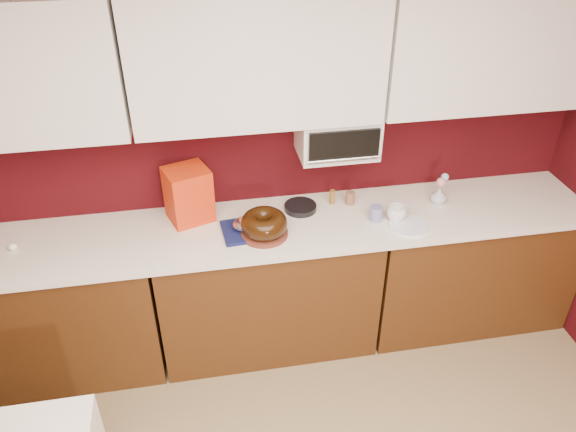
# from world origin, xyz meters

# --- Properties ---
(ceiling) EXTENTS (4.00, 4.50, 0.02)m
(ceiling) POSITION_xyz_m (0.00, 0.00, 2.50)
(ceiling) COLOR white
(ceiling) RESTS_ON wall_back
(wall_back) EXTENTS (4.00, 0.02, 2.50)m
(wall_back) POSITION_xyz_m (0.00, 2.25, 1.25)
(wall_back) COLOR #3D080C
(wall_back) RESTS_ON floor
(base_cabinet_left) EXTENTS (1.31, 0.58, 0.86)m
(base_cabinet_left) POSITION_xyz_m (-1.33, 1.94, 0.43)
(base_cabinet_left) COLOR #47270E
(base_cabinet_left) RESTS_ON floor
(base_cabinet_center) EXTENTS (1.31, 0.58, 0.86)m
(base_cabinet_center) POSITION_xyz_m (0.00, 1.94, 0.43)
(base_cabinet_center) COLOR #47270E
(base_cabinet_center) RESTS_ON floor
(base_cabinet_right) EXTENTS (1.31, 0.58, 0.86)m
(base_cabinet_right) POSITION_xyz_m (1.33, 1.94, 0.43)
(base_cabinet_right) COLOR #47270E
(base_cabinet_right) RESTS_ON floor
(countertop) EXTENTS (4.00, 0.62, 0.04)m
(countertop) POSITION_xyz_m (0.00, 1.94, 0.88)
(countertop) COLOR white
(countertop) RESTS_ON base_cabinet_center
(upper_cabinet_center) EXTENTS (1.31, 0.33, 0.70)m
(upper_cabinet_center) POSITION_xyz_m (0.00, 2.08, 1.85)
(upper_cabinet_center) COLOR white
(upper_cabinet_center) RESTS_ON wall_back
(upper_cabinet_right) EXTENTS (1.31, 0.33, 0.70)m
(upper_cabinet_right) POSITION_xyz_m (1.33, 2.08, 1.85)
(upper_cabinet_right) COLOR white
(upper_cabinet_right) RESTS_ON wall_back
(toaster_oven) EXTENTS (0.45, 0.30, 0.25)m
(toaster_oven) POSITION_xyz_m (0.45, 2.10, 1.38)
(toaster_oven) COLOR white
(toaster_oven) RESTS_ON upper_cabinet_center
(toaster_oven_door) EXTENTS (0.40, 0.02, 0.18)m
(toaster_oven_door) POSITION_xyz_m (0.45, 1.94, 1.38)
(toaster_oven_door) COLOR black
(toaster_oven_door) RESTS_ON toaster_oven
(toaster_oven_handle) EXTENTS (0.42, 0.02, 0.02)m
(toaster_oven_handle) POSITION_xyz_m (0.45, 1.93, 1.30)
(toaster_oven_handle) COLOR silver
(toaster_oven_handle) RESTS_ON toaster_oven
(cake_base) EXTENTS (0.36, 0.36, 0.02)m
(cake_base) POSITION_xyz_m (-0.02, 1.85, 0.91)
(cake_base) COLOR maroon
(cake_base) RESTS_ON countertop
(bundt_cake) EXTENTS (0.29, 0.29, 0.11)m
(bundt_cake) POSITION_xyz_m (-0.02, 1.85, 0.98)
(bundt_cake) COLOR black
(bundt_cake) RESTS_ON cake_base
(navy_towel) EXTENTS (0.31, 0.27, 0.02)m
(navy_towel) POSITION_xyz_m (-0.11, 1.90, 0.91)
(navy_towel) COLOR #131948
(navy_towel) RESTS_ON countertop
(foil_ham_nest) EXTENTS (0.17, 0.15, 0.06)m
(foil_ham_nest) POSITION_xyz_m (-0.11, 1.90, 0.96)
(foil_ham_nest) COLOR silver
(foil_ham_nest) RESTS_ON navy_towel
(roasted_ham) EXTENTS (0.10, 0.09, 0.06)m
(roasted_ham) POSITION_xyz_m (-0.11, 1.90, 0.98)
(roasted_ham) COLOR #B66A53
(roasted_ham) RESTS_ON foil_ham_nest
(pandoro_box) EXTENTS (0.30, 0.28, 0.33)m
(pandoro_box) POSITION_xyz_m (-0.43, 2.10, 1.06)
(pandoro_box) COLOR #B8120C
(pandoro_box) RESTS_ON countertop
(dark_pan) EXTENTS (0.25, 0.25, 0.03)m
(dark_pan) POSITION_xyz_m (0.24, 2.07, 0.92)
(dark_pan) COLOR black
(dark_pan) RESTS_ON countertop
(coffee_mug) EXTENTS (0.12, 0.12, 0.11)m
(coffee_mug) POSITION_xyz_m (0.77, 1.86, 0.95)
(coffee_mug) COLOR white
(coffee_mug) RESTS_ON countertop
(blue_jar) EXTENTS (0.10, 0.10, 0.09)m
(blue_jar) POSITION_xyz_m (0.65, 1.89, 0.95)
(blue_jar) COLOR navy
(blue_jar) RESTS_ON countertop
(flower_vase) EXTENTS (0.10, 0.10, 0.12)m
(flower_vase) POSITION_xyz_m (1.09, 2.00, 0.96)
(flower_vase) COLOR #B4BCCC
(flower_vase) RESTS_ON countertop
(flower_pink) EXTENTS (0.06, 0.06, 0.06)m
(flower_pink) POSITION_xyz_m (1.09, 2.00, 1.05)
(flower_pink) COLOR pink
(flower_pink) RESTS_ON flower_vase
(flower_blue) EXTENTS (0.05, 0.05, 0.05)m
(flower_blue) POSITION_xyz_m (1.12, 2.02, 1.07)
(flower_blue) COLOR #90C4E7
(flower_blue) RESTS_ON flower_vase
(china_plate) EXTENTS (0.28, 0.28, 0.01)m
(china_plate) POSITION_xyz_m (0.82, 1.78, 0.91)
(china_plate) COLOR white
(china_plate) RESTS_ON countertop
(amber_bottle) EXTENTS (0.03, 0.03, 0.09)m
(amber_bottle) POSITION_xyz_m (0.44, 2.11, 0.95)
(amber_bottle) COLOR brown
(amber_bottle) RESTS_ON countertop
(paper_cup) EXTENTS (0.06, 0.06, 0.08)m
(paper_cup) POSITION_xyz_m (0.55, 2.09, 0.94)
(paper_cup) COLOR brown
(paper_cup) RESTS_ON countertop
(egg_right) EXTENTS (0.06, 0.06, 0.04)m
(egg_right) POSITION_xyz_m (-1.40, 1.96, 0.92)
(egg_right) COLOR white
(egg_right) RESTS_ON countertop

